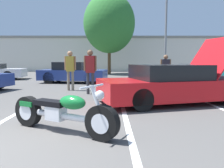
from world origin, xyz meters
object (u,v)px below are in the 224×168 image
(show_car_hood_open, at_px, (174,84))
(spectator_midground, at_px, (165,69))
(tree_background, at_px, (109,23))
(motorcycle, at_px, (61,112))
(parked_car_mid_right_row, at_px, (73,73))
(light_pole, at_px, (167,29))
(spectator_by_show_car, at_px, (70,67))
(parked_car_right_row, at_px, (195,72))
(spectator_near_motorcycle, at_px, (90,68))

(show_car_hood_open, bearing_deg, spectator_midground, 65.60)
(tree_background, xyz_separation_m, motorcycle, (-0.79, -18.15, -4.65))
(show_car_hood_open, height_order, parked_car_mid_right_row, show_car_hood_open)
(spectator_midground, bearing_deg, light_pole, 75.74)
(parked_car_mid_right_row, relative_size, spectator_by_show_car, 2.35)
(motorcycle, xyz_separation_m, parked_car_right_row, (6.96, 11.36, 0.15))
(spectator_by_show_car, distance_m, spectator_midground, 4.58)
(show_car_hood_open, height_order, parked_car_right_row, show_car_hood_open)
(light_pole, distance_m, show_car_hood_open, 13.24)
(motorcycle, xyz_separation_m, spectator_near_motorcycle, (0.10, 4.82, 0.69))
(light_pole, distance_m, spectator_near_motorcycle, 12.41)
(parked_car_mid_right_row, bearing_deg, tree_background, 84.52)
(spectator_near_motorcycle, bearing_deg, spectator_by_show_car, 133.09)
(motorcycle, xyz_separation_m, parked_car_mid_right_row, (-1.41, 9.39, 0.22))
(motorcycle, xyz_separation_m, show_car_hood_open, (3.00, 2.95, 0.22))
(light_pole, height_order, motorcycle, light_pole)
(light_pole, height_order, parked_car_right_row, light_pole)
(motorcycle, bearing_deg, spectator_by_show_car, 127.55)
(tree_background, bearing_deg, spectator_midground, -76.26)
(light_pole, bearing_deg, tree_background, 151.51)
(parked_car_right_row, bearing_deg, light_pole, 129.82)
(parked_car_mid_right_row, distance_m, spectator_midground, 5.77)
(motorcycle, xyz_separation_m, spectator_by_show_car, (-0.91, 5.90, 0.69))
(tree_background, distance_m, parked_car_mid_right_row, 10.06)
(spectator_midground, bearing_deg, motorcycle, -118.77)
(tree_background, height_order, parked_car_right_row, tree_background)
(spectator_near_motorcycle, relative_size, spectator_midground, 1.09)
(light_pole, relative_size, tree_background, 0.93)
(tree_background, relative_size, spectator_near_motorcycle, 4.44)
(show_car_hood_open, relative_size, spectator_by_show_car, 2.84)
(parked_car_mid_right_row, relative_size, spectator_midground, 2.56)
(light_pole, height_order, spectator_by_show_car, light_pole)
(spectator_by_show_car, bearing_deg, spectator_near_motorcycle, -46.91)
(spectator_near_motorcycle, xyz_separation_m, spectator_midground, (3.51, 1.77, -0.10))
(parked_car_mid_right_row, height_order, parked_car_right_row, parked_car_mid_right_row)
(parked_car_right_row, height_order, spectator_midground, spectator_midground)
(spectator_midground, bearing_deg, tree_background, 103.74)
(light_pole, distance_m, tree_background, 5.85)
(show_car_hood_open, xyz_separation_m, parked_car_right_row, (3.95, 8.41, -0.06))
(parked_car_mid_right_row, bearing_deg, light_pole, 48.21)
(tree_background, xyz_separation_m, spectator_midground, (2.83, -11.56, -4.06))
(motorcycle, bearing_deg, light_pole, 98.01)
(parked_car_mid_right_row, bearing_deg, show_car_hood_open, -46.95)
(spectator_by_show_car, relative_size, spectator_midground, 1.09)
(show_car_hood_open, xyz_separation_m, spectator_midground, (0.62, 3.64, 0.37))
(motorcycle, height_order, spectator_near_motorcycle, spectator_near_motorcycle)
(parked_car_mid_right_row, relative_size, spectator_near_motorcycle, 2.35)
(tree_background, relative_size, spectator_by_show_car, 4.44)
(spectator_near_motorcycle, relative_size, spectator_by_show_car, 1.00)
(parked_car_mid_right_row, bearing_deg, spectator_by_show_car, -73.08)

